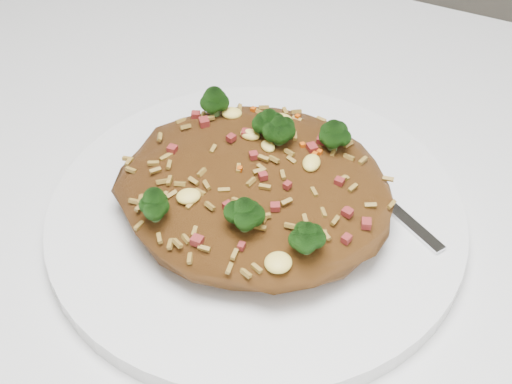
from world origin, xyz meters
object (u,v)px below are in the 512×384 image
at_px(dining_table, 212,343).
at_px(fork, 368,186).
at_px(fried_rice, 256,180).
at_px(plate, 256,215).

relative_size(dining_table, fork, 8.15).
xyz_separation_m(dining_table, fork, (0.08, 0.10, 0.11)).
bearing_deg(fried_rice, dining_table, -105.42).
xyz_separation_m(fried_rice, fork, (0.06, 0.05, -0.02)).
distance_m(dining_table, plate, 0.11).
bearing_deg(fork, fried_rice, -109.24).
height_order(dining_table, fork, fork).
bearing_deg(dining_table, plate, 74.64).
xyz_separation_m(plate, fork, (0.06, 0.05, 0.01)).
bearing_deg(plate, dining_table, -105.36).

